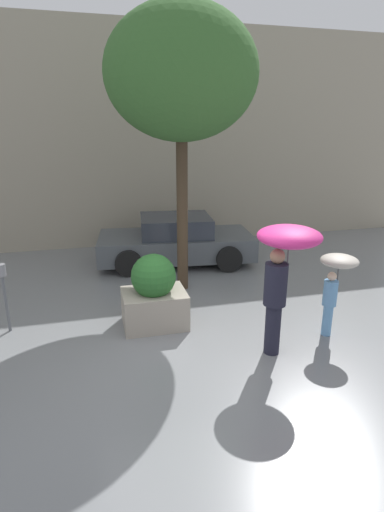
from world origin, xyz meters
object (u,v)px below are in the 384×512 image
object	(u,v)px
person_child	(336,276)
street_tree	(181,75)
person_adult	(284,258)
parked_car_near	(176,241)
planter_box	(154,294)
parking_meter	(3,283)

from	to	relation	value
person_child	street_tree	xyz separation A→B (m)	(-1.91, 2.59, 3.17)
person_adult	parked_car_near	bearing A→B (deg)	106.78
planter_box	parked_car_near	xyz separation A→B (m)	(1.08, 3.29, -0.02)
parking_meter	parked_car_near	bearing A→B (deg)	39.70
street_tree	planter_box	bearing A→B (deg)	-119.13
planter_box	person_adult	xyz separation A→B (m)	(1.68, -1.36, 0.94)
planter_box	street_tree	distance (m)	4.04
person_adult	parking_meter	world-z (taller)	person_adult
person_adult	parked_car_near	xyz separation A→B (m)	(-0.60, 4.64, -0.96)
person_child	parking_meter	size ratio (longest dim) A/B	1.16
parked_car_near	street_tree	world-z (taller)	street_tree
person_child	planter_box	bearing A→B (deg)	159.17
person_adult	street_tree	size ratio (longest dim) A/B	0.36
planter_box	parked_car_near	distance (m)	3.46
street_tree	parking_meter	size ratio (longest dim) A/B	4.58
parked_car_near	planter_box	bearing A→B (deg)	168.23
person_adult	street_tree	xyz separation A→B (m)	(-0.83, 2.89, 2.69)
person_child	parked_car_near	distance (m)	4.68
person_child	parked_car_near	world-z (taller)	person_child
planter_box	parked_car_near	size ratio (longest dim) A/B	0.32
planter_box	person_adult	distance (m)	2.36
person_adult	street_tree	distance (m)	4.03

